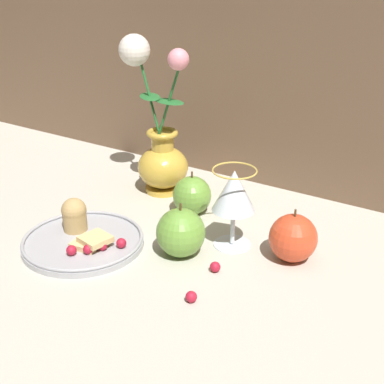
% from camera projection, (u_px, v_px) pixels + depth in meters
% --- Properties ---
extents(ground_plane, '(2.40, 2.40, 0.00)m').
position_uv_depth(ground_plane, '(157.00, 238.00, 0.96)').
color(ground_plane, '#B7B2A3').
rests_on(ground_plane, ground).
extents(vase, '(0.16, 0.11, 0.32)m').
position_uv_depth(vase, '(159.00, 142.00, 1.10)').
color(vase, gold).
rests_on(vase, ground_plane).
extents(plate_with_pastries, '(0.21, 0.21, 0.07)m').
position_uv_depth(plate_with_pastries, '(82.00, 237.00, 0.93)').
color(plate_with_pastries, '#A3A3A8').
rests_on(plate_with_pastries, ground_plane).
extents(wine_glass, '(0.08, 0.08, 0.14)m').
position_uv_depth(wine_glass, '(234.00, 194.00, 0.89)').
color(wine_glass, silver).
rests_on(wine_glass, ground_plane).
extents(apple_beside_vase, '(0.08, 0.08, 0.09)m').
position_uv_depth(apple_beside_vase, '(293.00, 238.00, 0.87)').
color(apple_beside_vase, '#D14223').
rests_on(apple_beside_vase, ground_plane).
extents(apple_near_glass, '(0.08, 0.08, 0.09)m').
position_uv_depth(apple_near_glass, '(191.00, 195.00, 1.03)').
color(apple_near_glass, '#669938').
rests_on(apple_near_glass, ground_plane).
extents(apple_at_table_edge, '(0.08, 0.08, 0.09)m').
position_uv_depth(apple_at_table_edge, '(181.00, 233.00, 0.89)').
color(apple_at_table_edge, '#669938').
rests_on(apple_at_table_edge, ground_plane).
extents(berry_near_plate, '(0.02, 0.02, 0.02)m').
position_uv_depth(berry_near_plate, '(215.00, 267.00, 0.85)').
color(berry_near_plate, '#AD192D').
rests_on(berry_near_plate, ground_plane).
extents(berry_front_center, '(0.02, 0.02, 0.02)m').
position_uv_depth(berry_front_center, '(191.00, 297.00, 0.78)').
color(berry_front_center, '#AD192D').
rests_on(berry_front_center, ground_plane).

